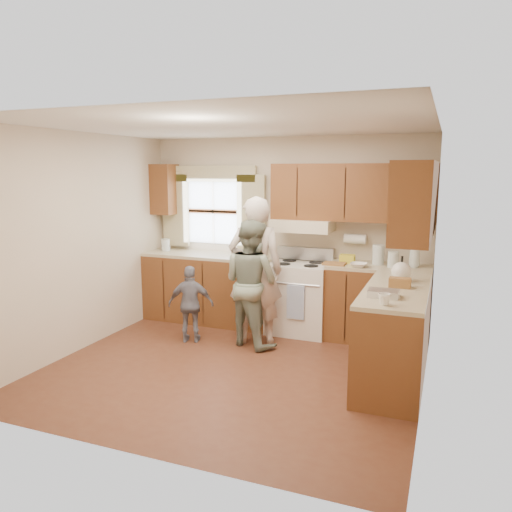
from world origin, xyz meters
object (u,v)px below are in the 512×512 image
at_px(stove, 300,296).
at_px(woman_right, 251,283).
at_px(child, 191,304).
at_px(woman_left, 255,271).

relative_size(stove, woman_right, 0.71).
xyz_separation_m(stove, woman_right, (-0.40, -0.66, 0.29)).
relative_size(woman_right, child, 1.61).
bearing_deg(child, stove, -161.41).
relative_size(woman_left, child, 1.89).
bearing_deg(stove, child, -142.85).
bearing_deg(child, woman_right, 175.80).
distance_m(stove, woman_right, 0.83).
height_order(woman_left, woman_right, woman_left).
bearing_deg(stove, woman_left, -123.11).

